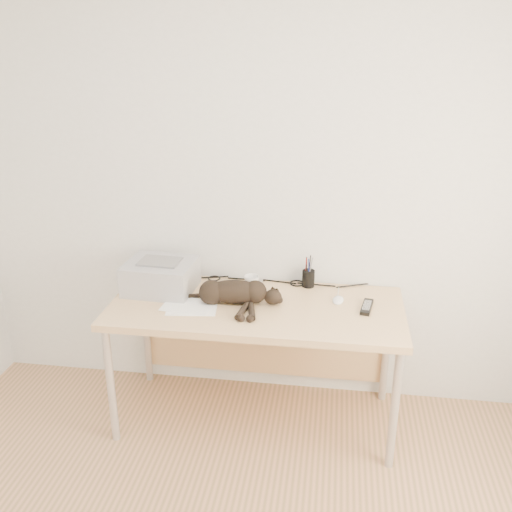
% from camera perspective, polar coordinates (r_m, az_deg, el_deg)
% --- Properties ---
extents(wall_back, '(3.50, 0.00, 3.50)m').
position_cam_1_polar(wall_back, '(3.26, 0.92, 6.75)').
color(wall_back, white).
rests_on(wall_back, floor).
extents(desk, '(1.60, 0.70, 0.74)m').
position_cam_1_polar(desk, '(3.26, 0.22, -6.36)').
color(desk, '#E1C584').
rests_on(desk, floor).
extents(printer, '(0.40, 0.35, 0.18)m').
position_cam_1_polar(printer, '(3.31, -9.50, -1.97)').
color(printer, '#A2A2A7').
rests_on(printer, desk).
extents(papers, '(0.31, 0.23, 0.01)m').
position_cam_1_polar(papers, '(3.12, -6.63, -5.05)').
color(papers, white).
rests_on(papers, desk).
extents(cat, '(0.62, 0.29, 0.14)m').
position_cam_1_polar(cat, '(3.12, -2.45, -3.73)').
color(cat, black).
rests_on(cat, desk).
extents(mug, '(0.13, 0.13, 0.08)m').
position_cam_1_polar(mug, '(3.29, -0.45, -2.69)').
color(mug, white).
rests_on(mug, desk).
extents(pen_cup, '(0.07, 0.07, 0.19)m').
position_cam_1_polar(pen_cup, '(3.34, 5.26, -2.22)').
color(pen_cup, black).
rests_on(pen_cup, desk).
extents(remote_grey, '(0.07, 0.19, 0.02)m').
position_cam_1_polar(remote_grey, '(3.33, -0.08, -3.02)').
color(remote_grey, slate).
rests_on(remote_grey, desk).
extents(remote_black, '(0.08, 0.19, 0.02)m').
position_cam_1_polar(remote_black, '(3.14, 11.02, -5.02)').
color(remote_black, black).
rests_on(remote_black, desk).
extents(mouse, '(0.08, 0.11, 0.03)m').
position_cam_1_polar(mouse, '(3.19, 8.22, -4.21)').
color(mouse, white).
rests_on(mouse, desk).
extents(cable_tangle, '(1.36, 0.09, 0.01)m').
position_cam_1_polar(cable_tangle, '(3.40, 0.75, -2.54)').
color(cable_tangle, black).
rests_on(cable_tangle, desk).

